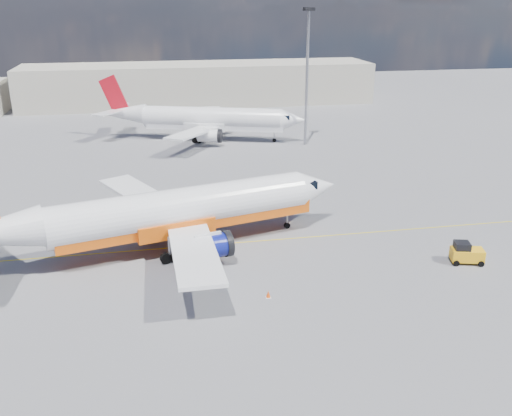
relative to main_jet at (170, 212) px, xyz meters
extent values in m
plane|color=slate|center=(4.60, -2.63, -3.42)|extent=(240.00, 240.00, 0.00)
cube|color=gold|center=(4.60, 0.37, -3.42)|extent=(70.00, 0.15, 0.01)
cube|color=beige|center=(9.60, 72.37, 0.58)|extent=(70.00, 14.00, 8.00)
cylinder|color=white|center=(1.03, 0.27, 0.23)|extent=(22.48, 8.96, 3.45)
cone|color=white|center=(13.80, 3.59, 0.23)|extent=(4.80, 4.36, 3.45)
cube|color=black|center=(12.43, 3.23, 0.79)|extent=(2.26, 2.69, 0.71)
cube|color=#DA560D|center=(1.52, 0.40, -0.94)|extent=(22.32, 8.37, 1.22)
cube|color=white|center=(-2.23, 6.76, -0.68)|extent=(8.68, 12.25, 0.82)
cube|color=white|center=(1.35, -6.99, -0.68)|extent=(3.37, 12.21, 0.82)
cylinder|color=navy|center=(0.37, 4.82, -1.65)|extent=(4.02, 2.79, 1.93)
cylinder|color=navy|center=(2.67, -4.02, -1.65)|extent=(4.02, 2.79, 1.93)
cylinder|color=black|center=(1.94, 5.23, -1.65)|extent=(1.03, 2.19, 2.13)
cylinder|color=black|center=(4.25, -3.61, -1.65)|extent=(1.03, 2.19, 2.13)
cylinder|color=#9999A1|center=(10.85, 2.83, -2.16)|extent=(0.22, 0.22, 2.13)
cylinder|color=black|center=(10.85, 2.83, -3.14)|extent=(0.61, 0.38, 0.57)
cylinder|color=black|center=(-1.55, 2.11, -2.97)|extent=(0.98, 0.60, 0.91)
cylinder|color=black|center=(-0.32, -2.60, -2.97)|extent=(0.98, 0.60, 0.91)
cylinder|color=white|center=(8.30, 39.66, -0.01)|extent=(20.78, 9.69, 3.22)
cone|color=white|center=(19.97, 35.74, -0.01)|extent=(4.62, 4.26, 3.22)
cone|color=white|center=(-4.72, 44.03, 0.32)|extent=(7.26, 5.01, 3.06)
cube|color=black|center=(18.71, 36.16, 0.51)|extent=(2.22, 2.58, 0.66)
cube|color=white|center=(8.75, 39.51, -1.10)|extent=(20.60, 9.15, 1.14)
cube|color=white|center=(9.06, 46.40, -0.87)|extent=(3.93, 11.57, 0.76)
cube|color=white|center=(4.84, 33.83, -0.87)|extent=(8.67, 11.21, 0.76)
cylinder|color=white|center=(10.11, 43.55, -1.77)|extent=(3.81, 2.79, 1.80)
cylinder|color=white|center=(7.39, 35.47, -1.77)|extent=(3.81, 2.79, 1.80)
cylinder|color=black|center=(11.54, 43.06, -1.77)|extent=(1.08, 2.04, 1.99)
cylinder|color=black|center=(8.83, 34.98, -1.77)|extent=(1.08, 2.04, 1.99)
cube|color=red|center=(-6.06, 44.48, 3.21)|extent=(4.30, 1.68, 5.91)
cube|color=white|center=(-5.10, 47.36, 0.93)|extent=(2.13, 4.76, 0.17)
cube|color=white|center=(-7.03, 41.61, 0.93)|extent=(4.49, 5.04, 0.17)
cylinder|color=#9999A1|center=(17.28, 36.64, -2.24)|extent=(0.22, 0.22, 1.99)
cylinder|color=black|center=(17.28, 36.64, -3.16)|extent=(0.58, 0.38, 0.53)
cylinder|color=black|center=(7.23, 42.42, -3.00)|extent=(0.92, 0.61, 0.85)
cylinder|color=black|center=(5.78, 38.11, -3.00)|extent=(0.92, 0.61, 0.85)
cylinder|color=black|center=(22.67, -6.31, -3.18)|extent=(0.52, 0.31, 0.49)
cylinder|color=black|center=(22.32, -7.64, -3.18)|extent=(0.52, 0.31, 0.49)
cylinder|color=black|center=(24.56, -6.81, -3.18)|extent=(0.52, 0.31, 0.49)
cylinder|color=black|center=(24.21, -8.13, -3.18)|extent=(0.52, 0.31, 0.49)
cube|color=#F8B016|center=(23.44, -7.22, -2.69)|extent=(2.80, 1.97, 0.98)
cube|color=black|center=(22.97, -7.10, -1.91)|extent=(1.43, 1.43, 0.59)
cube|color=white|center=(6.33, -9.77, -3.40)|extent=(0.39, 0.39, 0.04)
cone|color=#E64609|center=(6.33, -9.77, -3.13)|extent=(0.33, 0.33, 0.50)
cylinder|color=#9999A1|center=(21.36, 34.11, 5.92)|extent=(0.41, 0.41, 18.69)
cube|color=black|center=(21.36, 34.11, 15.55)|extent=(1.40, 1.40, 0.47)
camera|label=1|loc=(-1.50, -45.33, 16.86)|focal=40.00mm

